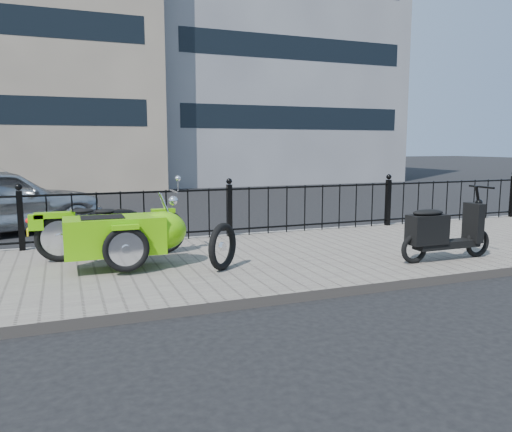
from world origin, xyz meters
name	(u,v)px	position (x,y,z in m)	size (l,w,h in m)	color
ground	(255,257)	(0.00, 0.00, 0.00)	(120.00, 120.00, 0.00)	black
sidewalk	(266,260)	(0.00, -0.50, 0.06)	(30.00, 3.80, 0.12)	#6B625A
curb	(227,238)	(0.00, 1.44, 0.06)	(30.00, 0.10, 0.12)	gray
iron_fence	(229,211)	(0.00, 1.30, 0.59)	(14.11, 0.11, 1.08)	black
building_grey	(263,31)	(7.00, 16.99, 7.50)	(12.00, 8.01, 15.00)	gray
motorcycle_sidecar	(127,232)	(-2.05, -0.39, 0.59)	(2.28, 1.48, 0.98)	black
scooter	(441,232)	(2.25, -1.71, 0.54)	(1.60, 0.47, 1.08)	black
spare_tire	(223,246)	(-0.88, -1.09, 0.44)	(0.65, 0.65, 0.09)	black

